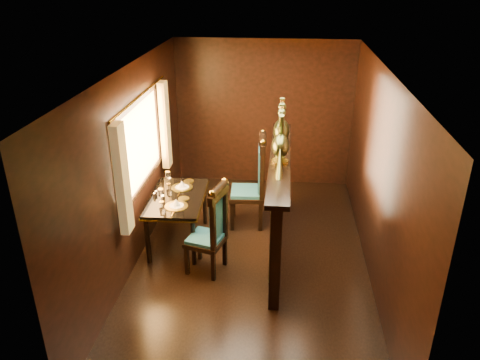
{
  "coord_description": "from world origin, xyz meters",
  "views": [
    {
      "loc": [
        0.37,
        -5.21,
        3.56
      ],
      "look_at": [
        -0.19,
        0.32,
        1.0
      ],
      "focal_mm": 35.0,
      "sensor_mm": 36.0,
      "label": 1
    }
  ],
  "objects": [
    {
      "name": "room_shell",
      "position": [
        -0.09,
        0.02,
        1.58
      ],
      "size": [
        3.04,
        5.04,
        2.52
      ],
      "color": "black",
      "rests_on": "ground"
    },
    {
      "name": "peacock_right",
      "position": [
        0.33,
        0.65,
        1.72
      ],
      "size": [
        0.23,
        0.6,
        0.71
      ],
      "primitive_type": null,
      "color": "#1A4E2E",
      "rests_on": "partition"
    },
    {
      "name": "ground",
      "position": [
        0.0,
        0.0,
        0.0
      ],
      "size": [
        5.0,
        5.0,
        0.0
      ],
      "primitive_type": "plane",
      "color": "black",
      "rests_on": "ground"
    },
    {
      "name": "dining_table",
      "position": [
        -1.06,
        0.33,
        0.64
      ],
      "size": [
        0.77,
        1.23,
        0.91
      ],
      "rotation": [
        0.0,
        0.0,
        0.03
      ],
      "color": "black",
      "rests_on": "ground"
    },
    {
      "name": "peacock_left",
      "position": [
        0.33,
        0.09,
        1.71
      ],
      "size": [
        0.22,
        0.59,
        0.7
      ],
      "primitive_type": null,
      "color": "#1A4E2E",
      "rests_on": "partition"
    },
    {
      "name": "partition",
      "position": [
        0.32,
        0.3,
        0.71
      ],
      "size": [
        0.26,
        2.7,
        1.36
      ],
      "color": "black",
      "rests_on": "ground"
    },
    {
      "name": "chair_left",
      "position": [
        -0.45,
        -0.32,
        0.65
      ],
      "size": [
        0.55,
        0.57,
        1.24
      ],
      "rotation": [
        0.0,
        0.0,
        -0.27
      ],
      "color": "black",
      "rests_on": "ground"
    },
    {
      "name": "chair_right",
      "position": [
        -0.02,
        0.94,
        0.74
      ],
      "size": [
        0.54,
        0.57,
        1.42
      ],
      "rotation": [
        0.0,
        0.0,
        0.06
      ],
      "color": "black",
      "rests_on": "ground"
    }
  ]
}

